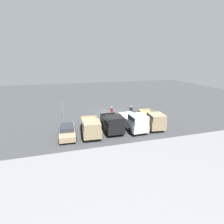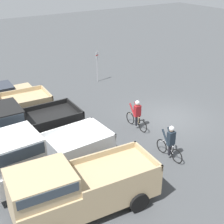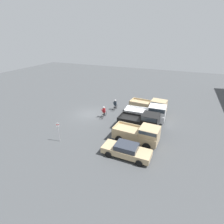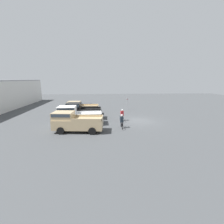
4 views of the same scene
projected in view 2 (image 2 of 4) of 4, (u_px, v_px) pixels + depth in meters
The scene contains 7 objects.
ground_plane at pixel (170, 118), 18.60m from camera, with size 80.00×80.00×0.00m, color #424447.
pickup_truck_0 at pixel (76, 188), 11.13m from camera, with size 2.54×5.53×2.22m.
pickup_truck_1 at pixel (38, 154), 12.98m from camera, with size 2.40×5.49×2.37m.
pickup_truck_2 at pixel (22, 125), 15.26m from camera, with size 2.42×4.94×2.35m.
cyclist_0 at pixel (137, 114), 17.15m from camera, with size 1.85×0.46×1.68m.
cyclist_1 at pixel (170, 142), 14.53m from camera, with size 1.76×0.46×1.71m.
fire_lane_sign at pixel (97, 63), 23.48m from camera, with size 0.17×0.27×2.40m.
Camera 2 is at (-11.89, 12.02, 8.50)m, focal length 50.00 mm.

